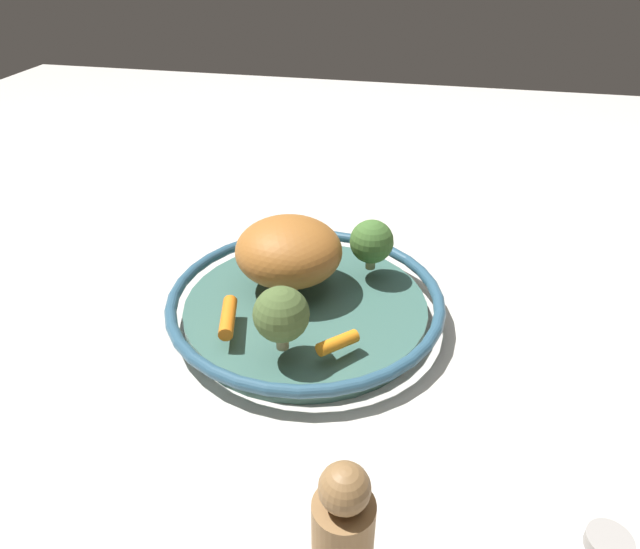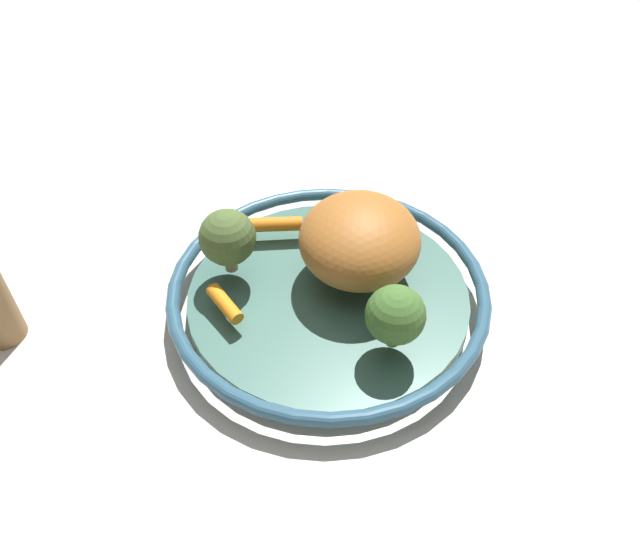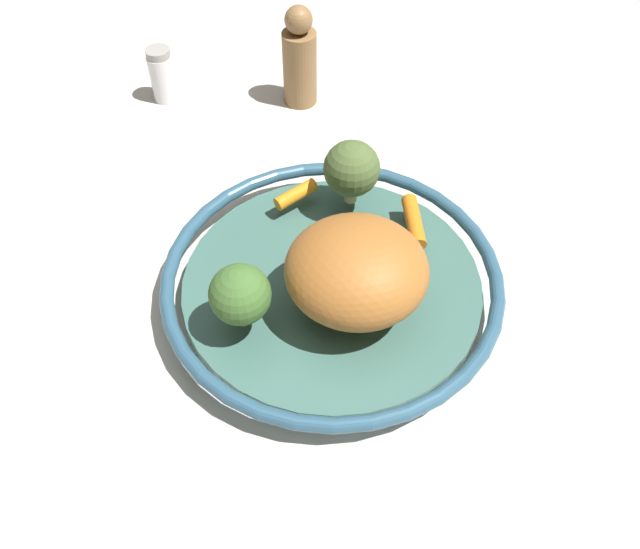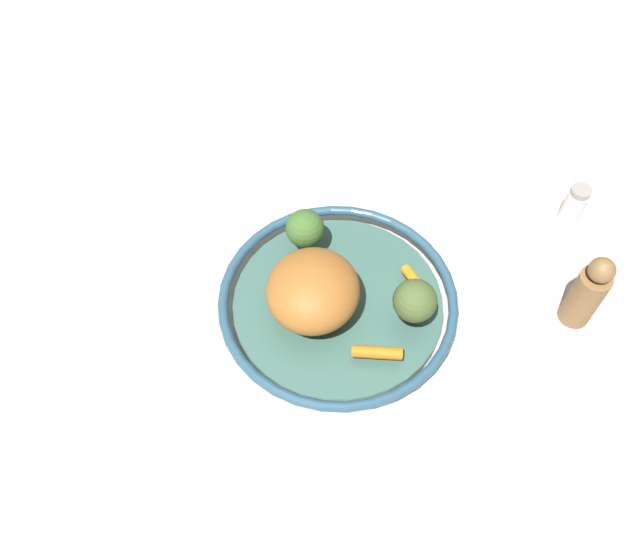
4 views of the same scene
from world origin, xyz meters
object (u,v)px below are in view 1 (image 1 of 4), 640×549
(baby_carrot_right, at_px, (228,317))
(broccoli_floret_edge, at_px, (280,315))
(broccoli_floret_small, at_px, (372,242))
(roast_chicken_piece, at_px, (289,251))
(baby_carrot_near_rim, at_px, (338,343))
(pepper_mill, at_px, (343,538))
(serving_bowl, at_px, (306,305))

(baby_carrot_right, xyz_separation_m, broccoli_floret_edge, (0.07, -0.03, 0.03))
(broccoli_floret_edge, relative_size, broccoli_floret_small, 1.09)
(broccoli_floret_edge, bearing_deg, broccoli_floret_small, 68.62)
(roast_chicken_piece, xyz_separation_m, broccoli_floret_edge, (0.03, -0.13, 0.00))
(baby_carrot_near_rim, distance_m, broccoli_floret_edge, 0.07)
(baby_carrot_right, relative_size, pepper_mill, 0.49)
(baby_carrot_right, bearing_deg, broccoli_floret_small, 47.28)
(baby_carrot_near_rim, distance_m, baby_carrot_right, 0.13)
(baby_carrot_right, distance_m, broccoli_floret_small, 0.20)
(broccoli_floret_edge, bearing_deg, pepper_mill, -64.17)
(broccoli_floret_small, bearing_deg, baby_carrot_near_rim, -93.87)
(serving_bowl, bearing_deg, roast_chicken_piece, 135.03)
(roast_chicken_piece, distance_m, broccoli_floret_small, 0.11)
(serving_bowl, xyz_separation_m, broccoli_floret_small, (0.07, 0.07, 0.06))
(broccoli_floret_edge, bearing_deg, baby_carrot_near_rim, 10.71)
(broccoli_floret_small, distance_m, pepper_mill, 0.39)
(pepper_mill, bearing_deg, roast_chicken_piece, 110.54)
(roast_chicken_piece, height_order, broccoli_floret_edge, roast_chicken_piece)
(baby_carrot_near_rim, relative_size, broccoli_floret_edge, 0.66)
(serving_bowl, bearing_deg, pepper_mill, -72.16)
(broccoli_floret_small, relative_size, pepper_mill, 0.50)
(serving_bowl, height_order, broccoli_floret_edge, broccoli_floret_edge)
(broccoli_floret_edge, height_order, broccoli_floret_small, broccoli_floret_edge)
(roast_chicken_piece, relative_size, pepper_mill, 0.99)
(roast_chicken_piece, distance_m, broccoli_floret_edge, 0.13)
(roast_chicken_piece, relative_size, baby_carrot_near_rim, 2.72)
(baby_carrot_near_rim, xyz_separation_m, pepper_mill, (0.05, -0.22, 0.02))
(serving_bowl, height_order, broccoli_floret_small, broccoli_floret_small)
(roast_chicken_piece, xyz_separation_m, broccoli_floret_small, (0.09, 0.05, -0.00))
(baby_carrot_near_rim, height_order, baby_carrot_right, same)
(broccoli_floret_edge, bearing_deg, serving_bowl, 89.25)
(serving_bowl, xyz_separation_m, pepper_mill, (0.10, -0.32, 0.04))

